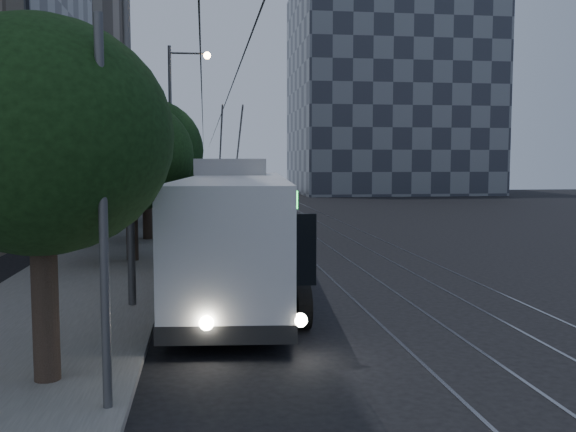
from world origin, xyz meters
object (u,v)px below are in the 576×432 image
(pickup_silver, at_px, (222,226))
(car_white_c, at_px, (209,206))
(streetlamp_near, at_px, (144,92))
(streetlamp_far, at_px, (177,118))
(car_white_b, at_px, (222,208))
(car_white_d, at_px, (218,198))
(trolleybus, at_px, (236,231))
(car_white_a, at_px, (209,212))

(pickup_silver, bearing_deg, car_white_c, 82.41)
(streetlamp_near, bearing_deg, streetlamp_far, 90.20)
(car_white_b, bearing_deg, streetlamp_far, -152.15)
(car_white_b, bearing_deg, streetlamp_near, -107.15)
(car_white_d, bearing_deg, trolleybus, -112.99)
(pickup_silver, xyz_separation_m, streetlamp_far, (-2.36, 10.29, 5.57))
(pickup_silver, bearing_deg, car_white_d, 79.85)
(car_white_a, bearing_deg, car_white_b, 96.53)
(car_white_a, xyz_separation_m, car_white_c, (0.00, 6.95, -0.13))
(streetlamp_far, bearing_deg, car_white_b, 39.12)
(streetlamp_far, bearing_deg, car_white_a, -30.38)
(car_white_c, bearing_deg, streetlamp_near, -74.63)
(trolleybus, bearing_deg, car_white_c, 96.13)
(car_white_c, relative_size, streetlamp_near, 0.43)
(pickup_silver, xyz_separation_m, car_white_c, (-0.51, 16.15, -0.20))
(pickup_silver, bearing_deg, car_white_b, 79.16)
(car_white_c, bearing_deg, car_white_b, -58.52)
(car_white_b, height_order, car_white_d, car_white_d)
(car_white_a, bearing_deg, car_white_d, 107.54)
(car_white_a, height_order, streetlamp_far, streetlamp_far)
(car_white_b, distance_m, streetlamp_far, 6.65)
(car_white_a, distance_m, streetlamp_far, 6.04)
(car_white_a, bearing_deg, pickup_silver, -66.06)
(trolleybus, distance_m, car_white_b, 23.39)
(trolleybus, distance_m, streetlamp_far, 21.82)
(streetlamp_near, distance_m, streetlamp_far, 23.06)
(pickup_silver, distance_m, car_white_c, 16.16)
(car_white_a, height_order, car_white_b, car_white_a)
(car_white_a, relative_size, car_white_c, 1.16)
(trolleybus, xyz_separation_m, car_white_b, (0.20, 23.36, -1.07))
(streetlamp_far, bearing_deg, car_white_d, 78.92)
(streetlamp_near, bearing_deg, car_white_d, 85.96)
(car_white_c, distance_m, streetlamp_far, 8.43)
(pickup_silver, height_order, car_white_a, pickup_silver)
(car_white_a, distance_m, streetlamp_near, 22.55)
(car_white_c, bearing_deg, streetlamp_far, -88.66)
(trolleybus, xyz_separation_m, streetlamp_near, (-2.39, -1.86, 3.79))
(trolleybus, relative_size, streetlamp_near, 1.43)
(car_white_b, bearing_deg, trolleybus, -101.77)
(pickup_silver, bearing_deg, car_white_a, 83.79)
(car_white_c, height_order, streetlamp_near, streetlamp_near)
(car_white_a, bearing_deg, streetlamp_near, -73.86)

